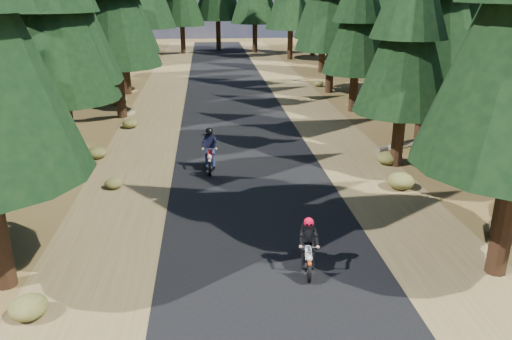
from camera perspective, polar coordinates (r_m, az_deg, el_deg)
The scene contains 9 objects.
ground at distance 15.83m, azimuth 0.54°, elevation -5.60°, with size 120.00×120.00×0.00m, color #4E3A1B.
road at distance 20.43m, azimuth -0.97°, elevation 0.47°, with size 6.00×100.00×0.01m, color black.
shoulder_l at distance 20.60m, azimuth -13.83°, elevation 0.03°, with size 3.20×100.00×0.01m, color brown.
shoulder_r at distance 21.28m, azimuth 11.47°, elevation 0.87°, with size 3.20×100.00×0.01m, color brown.
log_near at distance 24.51m, azimuth 18.26°, elevation 3.19°, with size 0.32×0.32×5.59m, color #4C4233.
log_far at distance 20.79m, azimuth 25.92°, elevation -0.95°, with size 0.24×0.24×3.77m, color #4C4233.
understory_shrubs at distance 23.04m, azimuth 1.58°, elevation 3.46°, with size 16.00×31.38×0.66m.
rider_lead at distance 12.97m, azimuth 5.96°, elevation -9.52°, with size 0.68×1.65×1.42m.
rider_follow at distance 19.84m, azimuth -5.28°, elevation 1.52°, with size 0.64×1.93×1.71m.
Camera 1 is at (-1.56, -14.18, 6.86)m, focal length 35.00 mm.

